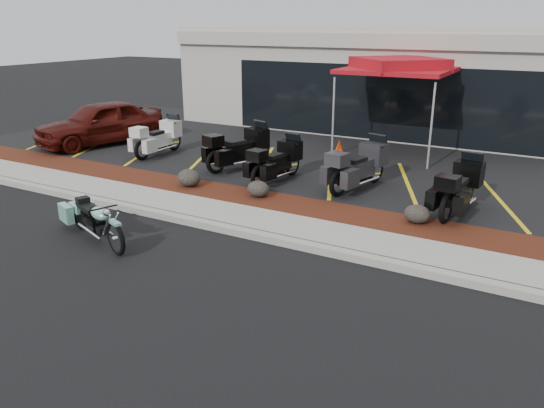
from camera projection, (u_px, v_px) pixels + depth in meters
The scene contains 18 objects.
ground at pixel (217, 251), 10.31m from camera, with size 90.00×90.00×0.00m, color black.
curb at pixel (242, 232), 11.03m from camera, with size 24.00×0.25×0.15m, color gray.
sidewalk at pixel (259, 221), 11.61m from camera, with size 24.00×1.20×0.15m, color gray.
mulch_bed at pixel (284, 205), 12.60m from camera, with size 24.00×1.20×0.16m, color #3C1C0D.
upper_lot at pixel (362, 158), 17.06m from camera, with size 26.00×9.60×0.15m, color black.
dealership_building at pixel (418, 79), 21.61m from camera, with size 18.00×8.16×4.00m.
boulder_left at pixel (189, 178), 13.75m from camera, with size 0.63×0.53×0.45m, color black.
boulder_mid at pixel (258, 189), 12.92m from camera, with size 0.56×0.47×0.40m, color black.
boulder_right at pixel (417, 214), 11.23m from camera, with size 0.56×0.47×0.40m, color black.
hero_cruiser at pixel (116, 234), 9.96m from camera, with size 2.53×0.64×0.89m, color #7CC2A9, non-canonical shape.
touring_white at pixel (174, 132), 17.50m from camera, with size 2.11×0.81×1.23m, color silver, non-canonical shape.
touring_black_front at pixel (260, 142), 15.81m from camera, with size 2.26×0.86×1.32m, color black, non-canonical shape.
touring_black_mid at pixel (292, 154), 14.64m from camera, with size 2.06×0.79×1.20m, color black, non-canonical shape.
touring_grey at pixel (376, 159), 13.94m from camera, with size 2.26×0.86×1.32m, color #2C2B30, non-canonical shape.
touring_black_rear at pixel (470, 178), 12.30m from camera, with size 2.17×0.83×1.26m, color black, non-canonical shape.
parked_car at pixel (100, 123), 18.39m from camera, with size 1.76×4.39×1.49m, color #420E09.
traffic_cone at pixel (339, 146), 17.22m from camera, with size 0.31×0.31×0.46m, color red.
popup_canopy at pixel (399, 67), 16.52m from camera, with size 3.35×3.35×3.01m.
Camera 1 is at (5.53, -7.74, 4.22)m, focal length 35.00 mm.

